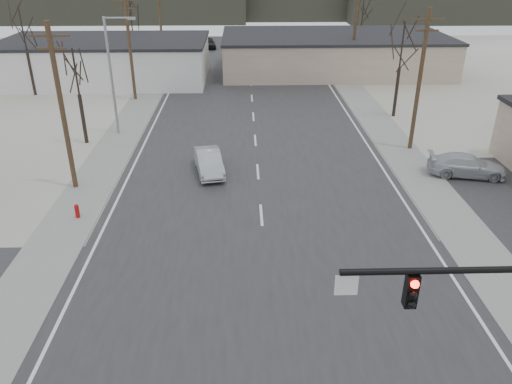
# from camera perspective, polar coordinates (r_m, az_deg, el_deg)

# --- Properties ---
(ground) EXTENTS (140.00, 140.00, 0.00)m
(ground) POSITION_cam_1_polar(r_m,az_deg,el_deg) (21.41, 1.47, -13.13)
(ground) COLOR silver
(ground) RESTS_ON ground
(main_road) EXTENTS (18.00, 110.00, 0.05)m
(main_road) POSITION_cam_1_polar(r_m,az_deg,el_deg) (34.32, 0.15, 3.00)
(main_road) COLOR #28282B
(main_road) RESTS_ON ground
(cross_road) EXTENTS (90.00, 10.00, 0.04)m
(cross_road) POSITION_cam_1_polar(r_m,az_deg,el_deg) (21.39, 1.47, -13.09)
(cross_road) COLOR #28282B
(cross_road) RESTS_ON ground
(sidewalk_left) EXTENTS (3.00, 90.00, 0.06)m
(sidewalk_left) POSITION_cam_1_polar(r_m,az_deg,el_deg) (40.11, -15.47, 5.55)
(sidewalk_left) COLOR gray
(sidewalk_left) RESTS_ON ground
(sidewalk_right) EXTENTS (3.00, 90.00, 0.06)m
(sidewalk_right) POSITION_cam_1_polar(r_m,az_deg,el_deg) (40.64, 15.11, 5.87)
(sidewalk_right) COLOR gray
(sidewalk_right) RESTS_ON ground
(fire_hydrant) EXTENTS (0.24, 0.24, 0.87)m
(fire_hydrant) POSITION_cam_1_polar(r_m,az_deg,el_deg) (29.28, -19.77, -2.06)
(fire_hydrant) COLOR #A50C0C
(fire_hydrant) RESTS_ON ground
(building_left_far) EXTENTS (22.30, 12.30, 4.50)m
(building_left_far) POSITION_cam_1_polar(r_m,az_deg,el_deg) (59.55, -16.75, 14.25)
(building_left_far) COLOR silver
(building_left_far) RESTS_ON ground
(building_right_far) EXTENTS (26.30, 14.30, 4.30)m
(building_right_far) POSITION_cam_1_polar(r_m,az_deg,el_deg) (62.56, 8.81, 15.46)
(building_right_far) COLOR #BCA58F
(building_right_far) RESTS_ON ground
(upole_left_b) EXTENTS (2.20, 0.30, 10.00)m
(upole_left_b) POSITION_cam_1_polar(r_m,az_deg,el_deg) (31.50, -21.33, 9.10)
(upole_left_b) COLOR #4D3A24
(upole_left_b) RESTS_ON ground
(upole_left_c) EXTENTS (2.20, 0.30, 10.00)m
(upole_left_c) POSITION_cam_1_polar(r_m,az_deg,el_deg) (50.33, -14.24, 15.95)
(upole_left_c) COLOR #4D3A24
(upole_left_c) RESTS_ON ground
(upole_left_d) EXTENTS (2.20, 0.30, 10.00)m
(upole_left_d) POSITION_cam_1_polar(r_m,az_deg,el_deg) (69.81, -10.91, 18.96)
(upole_left_d) COLOR #4D3A24
(upole_left_d) RESTS_ON ground
(upole_right_a) EXTENTS (2.20, 0.30, 10.00)m
(upole_right_a) POSITION_cam_1_polar(r_m,az_deg,el_deg) (37.65, 18.21, 12.17)
(upole_right_a) COLOR #4D3A24
(upole_right_a) RESTS_ON ground
(upole_right_b) EXTENTS (2.20, 0.30, 10.00)m
(upole_right_b) POSITION_cam_1_polar(r_m,az_deg,el_deg) (58.48, 11.22, 17.59)
(upole_right_b) COLOR #4D3A24
(upole_right_b) RESTS_ON ground
(streetlight_main) EXTENTS (2.40, 0.25, 9.00)m
(streetlight_main) POSITION_cam_1_polar(r_m,az_deg,el_deg) (40.63, -16.01, 13.22)
(streetlight_main) COLOR gray
(streetlight_main) RESTS_ON ground
(tree_left_near) EXTENTS (3.30, 3.30, 7.35)m
(tree_left_near) POSITION_cam_1_polar(r_m,az_deg,el_deg) (39.32, -19.87, 12.49)
(tree_left_near) COLOR black
(tree_left_near) RESTS_ON ground
(tree_right_mid) EXTENTS (3.74, 3.74, 8.33)m
(tree_right_mid) POSITION_cam_1_polar(r_m,az_deg,el_deg) (45.26, 16.33, 15.54)
(tree_right_mid) COLOR black
(tree_right_mid) RESTS_ON ground
(tree_left_far) EXTENTS (3.96, 3.96, 8.82)m
(tree_left_far) POSITION_cam_1_polar(r_m,az_deg,el_deg) (64.26, -14.11, 19.02)
(tree_left_far) COLOR black
(tree_left_far) RESTS_ON ground
(tree_right_far) EXTENTS (3.52, 3.52, 7.84)m
(tree_right_far) POSITION_cam_1_polar(r_m,az_deg,el_deg) (70.81, 12.09, 19.25)
(tree_right_far) COLOR black
(tree_right_far) RESTS_ON ground
(tree_left_mid) EXTENTS (3.96, 3.96, 8.82)m
(tree_left_mid) POSITION_cam_1_polar(r_m,az_deg,el_deg) (55.18, -25.10, 16.35)
(tree_left_mid) COLOR black
(tree_left_mid) RESTS_ON ground
(hill_left) EXTENTS (70.00, 18.00, 7.00)m
(hill_left) POSITION_cam_1_polar(r_m,az_deg,el_deg) (114.15, -20.23, 19.73)
(hill_left) COLOR #333026
(hill_left) RESTS_ON ground
(hill_right) EXTENTS (60.00, 18.00, 5.50)m
(hill_right) POSITION_cam_1_polar(r_m,az_deg,el_deg) (118.59, 25.22, 18.73)
(hill_right) COLOR #333026
(hill_right) RESTS_ON ground
(sedan_crossing) EXTENTS (2.39, 4.71, 1.48)m
(sedan_crossing) POSITION_cam_1_polar(r_m,az_deg,el_deg) (33.16, -5.41, 3.45)
(sedan_crossing) COLOR #9DA2A7
(sedan_crossing) RESTS_ON main_road
(car_far_a) EXTENTS (3.39, 5.20, 1.40)m
(car_far_a) POSITION_cam_1_polar(r_m,az_deg,el_deg) (63.45, 4.62, 14.52)
(car_far_a) COLOR black
(car_far_a) RESTS_ON main_road
(car_far_b) EXTENTS (2.34, 4.43, 1.44)m
(car_far_b) POSITION_cam_1_polar(r_m,az_deg,el_deg) (77.09, -5.38, 16.60)
(car_far_b) COLOR black
(car_far_b) RESTS_ON main_road
(car_parked_silver) EXTENTS (5.19, 2.91, 1.42)m
(car_parked_silver) POSITION_cam_1_polar(r_m,az_deg,el_deg) (35.36, 22.96, 2.81)
(car_parked_silver) COLOR #A6A9B1
(car_parked_silver) RESTS_ON parking_lot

